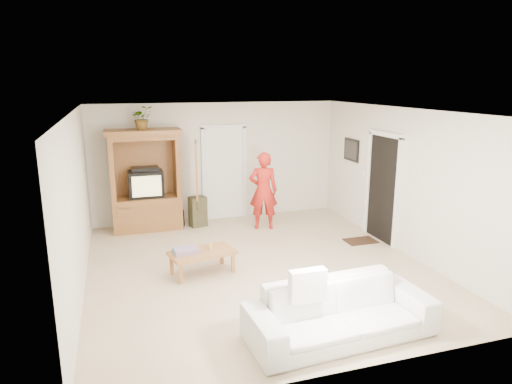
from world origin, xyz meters
The scene contains 19 objects.
floor centered at (0.00, 0.00, 0.00)m, with size 6.00×6.00×0.00m, color tan.
ceiling centered at (0.00, 0.00, 2.60)m, with size 6.00×6.00×0.00m, color white.
wall_back centered at (0.00, 3.00, 1.30)m, with size 5.50×5.50×0.00m, color silver.
wall_front centered at (0.00, -3.00, 1.30)m, with size 5.50×5.50×0.00m, color silver.
wall_left centered at (-2.75, 0.00, 1.30)m, with size 6.00×6.00×0.00m, color silver.
wall_right centered at (2.75, 0.00, 1.30)m, with size 6.00×6.00×0.00m, color silver.
armoire centered at (-1.58, 2.66, 0.91)m, with size 1.82×1.14×2.10m.
door_back centered at (0.15, 2.97, 1.02)m, with size 0.85×0.05×2.04m, color white.
doorway_right centered at (2.73, 0.60, 1.02)m, with size 0.05×0.90×2.04m, color black.
framed_picture centered at (2.73, 1.90, 1.60)m, with size 0.03×0.60×0.48m, color black.
doormat centered at (2.30, 0.60, 0.01)m, with size 0.60×0.40×0.02m, color #382316.
plant centered at (-1.60, 2.63, 2.34)m, with size 0.42×0.37×0.47m, color #4C7238.
man centered at (0.74, 1.97, 0.82)m, with size 0.60×0.39×1.64m, color red.
sofa centered at (0.30, -2.36, 0.33)m, with size 2.29×0.89×0.67m, color silver.
coffee_table centered at (-0.94, 0.02, 0.33)m, with size 1.12×0.76×0.38m.
towel centered at (-1.20, 0.02, 0.42)m, with size 0.38×0.28×0.08m, color #CF4552.
candle centered at (-0.80, 0.07, 0.43)m, with size 0.08×0.08×0.10m, color tan.
backpack_black centered at (-1.01, 2.55, 0.18)m, with size 0.30×0.18×0.37m, color black, non-canonical shape.
backpack_olive centered at (-0.56, 2.51, 0.33)m, with size 0.34×0.25×0.65m, color #47442B, non-canonical shape.
Camera 1 is at (-2.17, -6.84, 3.05)m, focal length 32.00 mm.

